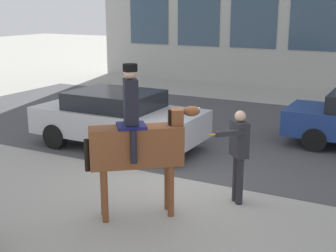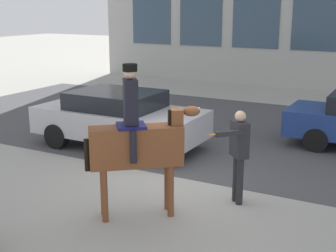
# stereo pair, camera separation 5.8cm
# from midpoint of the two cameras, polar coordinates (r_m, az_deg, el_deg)

# --- Properties ---
(ground_plane) EXTENTS (80.00, 80.00, 0.00)m
(ground_plane) POSITION_cam_midpoint_polar(r_m,az_deg,el_deg) (9.52, 1.41, -7.49)
(ground_plane) COLOR #9E9B93
(road_surface) EXTENTS (21.52, 8.50, 0.01)m
(road_surface) POSITION_cam_midpoint_polar(r_m,az_deg,el_deg) (13.71, 10.47, -0.81)
(road_surface) COLOR #444447
(road_surface) RESTS_ON ground_plane
(mounted_horse_lead) EXTENTS (1.66, 1.44, 2.65)m
(mounted_horse_lead) POSITION_cam_midpoint_polar(r_m,az_deg,el_deg) (7.89, -3.52, -1.94)
(mounted_horse_lead) COLOR brown
(mounted_horse_lead) RESTS_ON ground_plane
(pedestrian_bystander) EXTENTS (0.61, 0.86, 1.75)m
(pedestrian_bystander) POSITION_cam_midpoint_polar(r_m,az_deg,el_deg) (8.56, 8.79, -2.86)
(pedestrian_bystander) COLOR #232328
(pedestrian_bystander) RESTS_ON ground_plane
(street_car_near_lane) EXTENTS (4.38, 2.04, 1.45)m
(street_car_near_lane) POSITION_cam_midpoint_polar(r_m,az_deg,el_deg) (12.08, -5.84, 1.02)
(street_car_near_lane) COLOR #B7B7BC
(street_car_near_lane) RESTS_ON ground_plane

